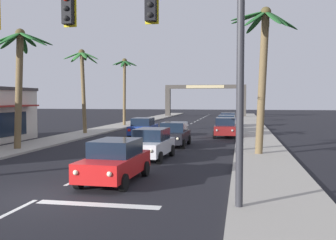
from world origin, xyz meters
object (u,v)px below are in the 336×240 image
at_px(sedan_parked_far_kerb, 227,123).
at_px(palm_left_second, 19,66).
at_px(traffic_signal_mast, 122,29).
at_px(palm_left_third, 83,75).
at_px(sedan_third_in_queue, 151,144).
at_px(sedan_oncoming_far, 143,127).
at_px(palm_left_farthest, 125,79).
at_px(sedan_parked_nearest_kerb, 228,120).
at_px(palm_right_second, 263,55).
at_px(sedan_fifth_in_queue, 174,134).
at_px(town_gateway_arch, 205,96).
at_px(sedan_parked_mid_kerb, 225,127).
at_px(sedan_lead_at_stop_bar, 115,161).

distance_m(sedan_parked_far_kerb, palm_left_second, 21.37).
xyz_separation_m(traffic_signal_mast, palm_left_third, (-10.83, 22.46, 0.12)).
distance_m(traffic_signal_mast, sedan_third_in_queue, 10.33).
bearing_deg(palm_left_second, sedan_oncoming_far, 61.16).
bearing_deg(palm_left_farthest, palm_left_third, -92.65).
bearing_deg(sedan_parked_nearest_kerb, palm_right_second, -83.23).
bearing_deg(palm_left_third, palm_right_second, -34.88).
bearing_deg(sedan_fifth_in_queue, traffic_signal_mast, -86.25).
relative_size(sedan_fifth_in_queue, town_gateway_arch, 0.30).
height_order(sedan_third_in_queue, town_gateway_arch, town_gateway_arch).
xyz_separation_m(sedan_parked_mid_kerb, palm_left_second, (-12.49, -11.31, 4.50)).
distance_m(traffic_signal_mast, sedan_oncoming_far, 22.04).
bearing_deg(sedan_parked_far_kerb, palm_left_second, -126.44).
xyz_separation_m(traffic_signal_mast, sedan_parked_far_kerb, (2.19, 27.85, -4.57)).
distance_m(palm_left_second, town_gateway_arch, 50.13).
xyz_separation_m(sedan_parked_mid_kerb, palm_right_second, (2.55, -10.80, 4.95)).
distance_m(sedan_lead_at_stop_bar, palm_right_second, 11.49).
relative_size(sedan_fifth_in_queue, sedan_parked_mid_kerb, 1.00).
relative_size(sedan_parked_nearest_kerb, palm_left_farthest, 0.54).
bearing_deg(palm_right_second, sedan_parked_mid_kerb, 103.30).
bearing_deg(palm_left_third, traffic_signal_mast, -64.27).
xyz_separation_m(sedan_oncoming_far, sedan_parked_nearest_kerb, (6.85, 13.17, 0.00)).
relative_size(sedan_fifth_in_queue, palm_left_second, 0.58).
xyz_separation_m(traffic_signal_mast, palm_left_farthest, (-10.30, 33.90, 0.33)).
bearing_deg(traffic_signal_mast, palm_left_farthest, 106.89).
distance_m(sedan_oncoming_far, sedan_parked_mid_kerb, 7.11).
height_order(traffic_signal_mast, palm_right_second, palm_right_second).
bearing_deg(sedan_parked_far_kerb, palm_left_farthest, 154.14).
distance_m(sedan_lead_at_stop_bar, sedan_parked_far_kerb, 24.91).
height_order(sedan_parked_nearest_kerb, sedan_parked_far_kerb, same).
distance_m(palm_left_farthest, town_gateway_arch, 27.77).
bearing_deg(sedan_oncoming_far, sedan_parked_far_kerb, 44.62).
bearing_deg(sedan_parked_nearest_kerb, sedan_lead_at_stop_bar, -96.34).
distance_m(sedan_parked_nearest_kerb, sedan_parked_far_kerb, 6.36).
distance_m(sedan_lead_at_stop_bar, sedan_parked_nearest_kerb, 31.21).
bearing_deg(palm_left_third, palm_left_farthest, 87.35).
bearing_deg(sedan_parked_mid_kerb, traffic_signal_mast, -95.79).
height_order(palm_right_second, town_gateway_arch, palm_right_second).
bearing_deg(town_gateway_arch, palm_right_second, -80.97).
bearing_deg(sedan_oncoming_far, palm_left_second, -118.84).
distance_m(palm_left_third, palm_left_farthest, 11.46).
relative_size(sedan_fifth_in_queue, sedan_oncoming_far, 1.00).
distance_m(sedan_parked_mid_kerb, palm_left_second, 17.44).
height_order(sedan_parked_nearest_kerb, palm_left_farthest, palm_left_farthest).
bearing_deg(sedan_parked_mid_kerb, sedan_parked_nearest_kerb, 90.65).
relative_size(palm_right_second, town_gateway_arch, 0.57).
height_order(traffic_signal_mast, palm_left_second, palm_left_second).
height_order(sedan_third_in_queue, sedan_parked_mid_kerb, same).
xyz_separation_m(sedan_oncoming_far, town_gateway_arch, (1.74, 39.59, 3.06)).
bearing_deg(palm_left_third, sedan_parked_far_kerb, 22.50).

